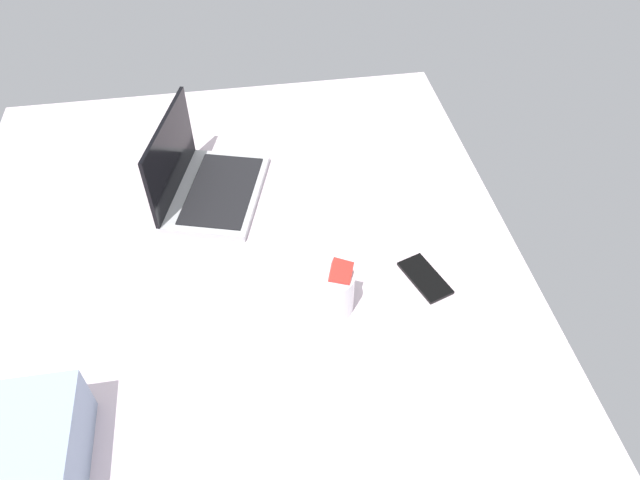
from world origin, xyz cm
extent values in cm
cube|color=silver|center=(0.00, 0.00, 9.00)|extent=(180.00, 140.00, 18.00)
cube|color=#B7BABC|center=(36.52, 3.91, 19.00)|extent=(38.19, 31.46, 2.00)
cube|color=black|center=(36.10, 2.47, 20.20)|extent=(32.64, 24.56, 0.40)
cube|color=black|center=(39.66, 14.46, 30.50)|extent=(31.91, 10.37, 21.00)
cylinder|color=silver|center=(-6.08, -21.05, 23.50)|extent=(9.00, 9.00, 11.00)
cube|color=orange|center=(-5.48, -20.47, 21.94)|extent=(7.37, 6.99, 5.53)
cube|color=red|center=(-5.84, -21.07, 25.42)|extent=(6.95, 7.22, 5.10)
cube|color=red|center=(-5.64, -22.37, 28.91)|extent=(7.59, 6.50, 6.51)
cube|color=black|center=(-1.32, -44.06, 18.40)|extent=(15.47, 11.08, 0.80)
camera|label=1|loc=(-86.74, -5.07, 126.32)|focal=33.07mm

